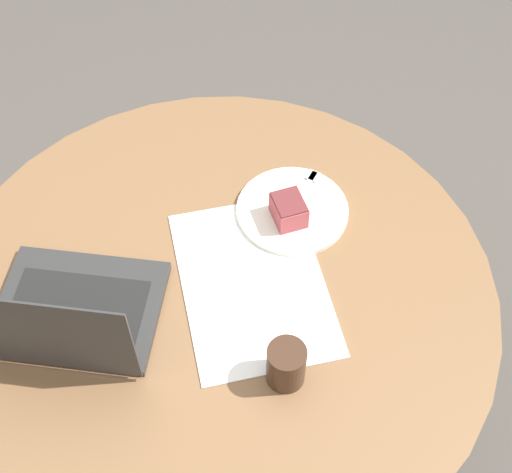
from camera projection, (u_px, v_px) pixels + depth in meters
The scene contains 8 objects.
ground_plane at pixel (229, 432), 1.96m from camera, with size 12.00×12.00×0.00m, color #4C4742.
dining_table at pixel (220, 327), 1.50m from camera, with size 1.08×1.08×0.74m.
paper_document at pixel (253, 282), 1.38m from camera, with size 0.47×0.42×0.00m.
plate at pixel (292, 210), 1.48m from camera, with size 0.23×0.23×0.01m.
cake_slice at pixel (289, 210), 1.44m from camera, with size 0.09×0.09×0.05m.
fork at pixel (302, 193), 1.50m from camera, with size 0.17×0.05×0.00m.
coffee_glass at pixel (286, 365), 1.22m from camera, with size 0.07×0.07×0.09m.
laptop at pixel (71, 314), 1.29m from camera, with size 0.28×0.33×0.23m.
Camera 1 is at (-0.70, -0.26, 1.90)m, focal length 50.00 mm.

